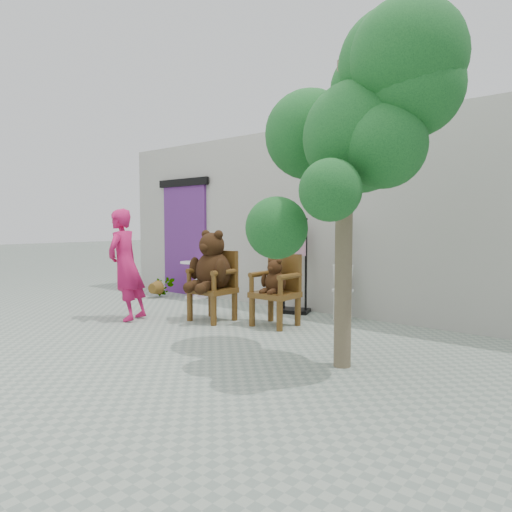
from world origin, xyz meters
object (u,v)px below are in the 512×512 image
(tree, at_px, (369,109))
(chair_small, at_px, (277,284))
(cafe_table, at_px, (196,275))
(stool_bucket, at_px, (343,277))
(chair_big, at_px, (212,270))
(person, at_px, (126,265))
(display_stand, at_px, (295,276))

(tree, bearing_deg, chair_small, 151.09)
(cafe_table, height_order, stool_bucket, stool_bucket)
(chair_big, xyz_separation_m, chair_small, (0.92, 0.34, -0.16))
(cafe_table, bearing_deg, person, -71.96)
(cafe_table, xyz_separation_m, tree, (4.43, -1.92, 2.06))
(chair_big, xyz_separation_m, stool_bucket, (1.46, 1.26, -0.10))
(display_stand, xyz_separation_m, stool_bucket, (0.85, 0.00, 0.06))
(person, relative_size, cafe_table, 2.32)
(chair_small, bearing_deg, display_stand, 109.47)
(chair_big, distance_m, chair_small, 1.00)
(person, bearing_deg, chair_big, 105.69)
(chair_big, height_order, person, person)
(tree, bearing_deg, person, -178.35)
(chair_big, distance_m, cafe_table, 2.13)
(chair_small, height_order, display_stand, display_stand)
(cafe_table, bearing_deg, display_stand, -0.09)
(display_stand, bearing_deg, stool_bucket, -19.30)
(cafe_table, height_order, display_stand, display_stand)
(cafe_table, bearing_deg, stool_bucket, -0.01)
(display_stand, bearing_deg, chair_big, -135.08)
(person, bearing_deg, chair_small, 98.56)
(chair_small, xyz_separation_m, cafe_table, (-2.61, 0.92, -0.14))
(person, bearing_deg, tree, 70.48)
(person, distance_m, stool_bucket, 3.21)
(display_stand, bearing_deg, cafe_table, 160.40)
(chair_small, xyz_separation_m, display_stand, (-0.32, 0.91, 0.00))
(stool_bucket, relative_size, tree, 0.42)
(person, height_order, display_stand, person)
(chair_big, relative_size, stool_bucket, 0.92)
(chair_big, bearing_deg, display_stand, 64.44)
(person, height_order, tree, tree)
(chair_small, relative_size, person, 0.61)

